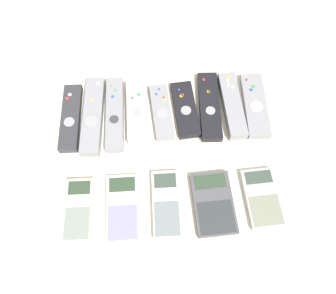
{
  "coord_description": "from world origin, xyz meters",
  "views": [
    {
      "loc": [
        -0.03,
        -0.29,
        0.73
      ],
      "look_at": [
        0.0,
        0.03,
        0.01
      ],
      "focal_mm": 35.0,
      "sensor_mm": 36.0,
      "label": 1
    }
  ],
  "objects_px": {
    "remote_2": "(115,114)",
    "calculator_2": "(166,204)",
    "remote_1": "(93,116)",
    "remote_6": "(209,106)",
    "calculator_0": "(79,209)",
    "calculator_3": "(213,203)",
    "remote_4": "(162,112)",
    "remote_8": "(255,105)",
    "calculator_1": "(123,207)",
    "remote_5": "(185,109)",
    "remote_3": "(138,111)",
    "remote_0": "(71,118)",
    "calculator_4": "(262,198)",
    "remote_7": "(232,105)"
  },
  "relations": [
    {
      "from": "remote_2",
      "to": "calculator_2",
      "type": "relative_size",
      "value": 1.36
    },
    {
      "from": "remote_1",
      "to": "remote_6",
      "type": "bearing_deg",
      "value": 4.73
    },
    {
      "from": "calculator_0",
      "to": "calculator_2",
      "type": "relative_size",
      "value": 0.92
    },
    {
      "from": "calculator_3",
      "to": "calculator_2",
      "type": "bearing_deg",
      "value": 174.0
    },
    {
      "from": "remote_4",
      "to": "remote_8",
      "type": "height_order",
      "value": "remote_8"
    },
    {
      "from": "remote_4",
      "to": "remote_6",
      "type": "height_order",
      "value": "remote_6"
    },
    {
      "from": "calculator_0",
      "to": "calculator_1",
      "type": "relative_size",
      "value": 0.93
    },
    {
      "from": "remote_5",
      "to": "remote_6",
      "type": "distance_m",
      "value": 0.06
    },
    {
      "from": "remote_3",
      "to": "calculator_1",
      "type": "xyz_separation_m",
      "value": [
        -0.04,
        -0.24,
        -0.01
      ]
    },
    {
      "from": "remote_0",
      "to": "remote_6",
      "type": "distance_m",
      "value": 0.35
    },
    {
      "from": "remote_6",
      "to": "calculator_2",
      "type": "bearing_deg",
      "value": -114.76
    },
    {
      "from": "remote_5",
      "to": "calculator_0",
      "type": "height_order",
      "value": "same"
    },
    {
      "from": "remote_1",
      "to": "remote_5",
      "type": "height_order",
      "value": "remote_1"
    },
    {
      "from": "calculator_4",
      "to": "remote_5",
      "type": "bearing_deg",
      "value": 119.86
    },
    {
      "from": "remote_6",
      "to": "calculator_1",
      "type": "xyz_separation_m",
      "value": [
        -0.23,
        -0.24,
        -0.0
      ]
    },
    {
      "from": "remote_5",
      "to": "remote_7",
      "type": "xyz_separation_m",
      "value": [
        0.12,
        -0.0,
        0.01
      ]
    },
    {
      "from": "calculator_3",
      "to": "calculator_4",
      "type": "xyz_separation_m",
      "value": [
        0.11,
        0.0,
        -0.0
      ]
    },
    {
      "from": "remote_3",
      "to": "remote_6",
      "type": "height_order",
      "value": "remote_3"
    },
    {
      "from": "remote_7",
      "to": "calculator_0",
      "type": "xyz_separation_m",
      "value": [
        -0.38,
        -0.24,
        -0.0
      ]
    },
    {
      "from": "remote_0",
      "to": "remote_4",
      "type": "distance_m",
      "value": 0.23
    },
    {
      "from": "remote_5",
      "to": "calculator_4",
      "type": "height_order",
      "value": "remote_5"
    },
    {
      "from": "remote_1",
      "to": "calculator_4",
      "type": "height_order",
      "value": "remote_1"
    },
    {
      "from": "remote_1",
      "to": "calculator_2",
      "type": "distance_m",
      "value": 0.29
    },
    {
      "from": "remote_8",
      "to": "calculator_2",
      "type": "height_order",
      "value": "remote_8"
    },
    {
      "from": "remote_4",
      "to": "calculator_0",
      "type": "xyz_separation_m",
      "value": [
        -0.2,
        -0.23,
        0.0
      ]
    },
    {
      "from": "remote_5",
      "to": "calculator_4",
      "type": "bearing_deg",
      "value": -61.85
    },
    {
      "from": "remote_7",
      "to": "calculator_2",
      "type": "distance_m",
      "value": 0.3
    },
    {
      "from": "remote_4",
      "to": "remote_7",
      "type": "bearing_deg",
      "value": -2.88
    },
    {
      "from": "calculator_3",
      "to": "calculator_1",
      "type": "bearing_deg",
      "value": 176.13
    },
    {
      "from": "remote_1",
      "to": "calculator_1",
      "type": "bearing_deg",
      "value": -70.34
    },
    {
      "from": "remote_5",
      "to": "remote_7",
      "type": "bearing_deg",
      "value": -4.03
    },
    {
      "from": "remote_3",
      "to": "calculator_1",
      "type": "bearing_deg",
      "value": -99.98
    },
    {
      "from": "remote_1",
      "to": "calculator_3",
      "type": "bearing_deg",
      "value": -38.55
    },
    {
      "from": "remote_0",
      "to": "remote_4",
      "type": "relative_size",
      "value": 1.18
    },
    {
      "from": "remote_1",
      "to": "remote_3",
      "type": "relative_size",
      "value": 1.28
    },
    {
      "from": "remote_2",
      "to": "remote_5",
      "type": "bearing_deg",
      "value": 1.63
    },
    {
      "from": "remote_1",
      "to": "calculator_4",
      "type": "distance_m",
      "value": 0.45
    },
    {
      "from": "calculator_1",
      "to": "remote_2",
      "type": "bearing_deg",
      "value": 94.03
    },
    {
      "from": "remote_0",
      "to": "calculator_1",
      "type": "relative_size",
      "value": 1.23
    },
    {
      "from": "remote_0",
      "to": "calculator_0",
      "type": "xyz_separation_m",
      "value": [
        0.03,
        -0.24,
        -0.0
      ]
    },
    {
      "from": "remote_8",
      "to": "calculator_1",
      "type": "xyz_separation_m",
      "value": [
        -0.34,
        -0.24,
        -0.0
      ]
    },
    {
      "from": "remote_6",
      "to": "calculator_3",
      "type": "bearing_deg",
      "value": -92.29
    },
    {
      "from": "remote_1",
      "to": "remote_6",
      "type": "height_order",
      "value": "remote_1"
    },
    {
      "from": "remote_3",
      "to": "calculator_4",
      "type": "xyz_separation_m",
      "value": [
        0.27,
        -0.24,
        -0.0
      ]
    },
    {
      "from": "remote_8",
      "to": "calculator_3",
      "type": "height_order",
      "value": "remote_8"
    },
    {
      "from": "remote_1",
      "to": "remote_5",
      "type": "distance_m",
      "value": 0.23
    },
    {
      "from": "calculator_1",
      "to": "calculator_4",
      "type": "xyz_separation_m",
      "value": [
        0.31,
        -0.0,
        0.0
      ]
    },
    {
      "from": "remote_7",
      "to": "calculator_2",
      "type": "relative_size",
      "value": 1.22
    },
    {
      "from": "remote_2",
      "to": "calculator_3",
      "type": "bearing_deg",
      "value": -47.43
    },
    {
      "from": "remote_3",
      "to": "calculator_1",
      "type": "height_order",
      "value": "remote_3"
    }
  ]
}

